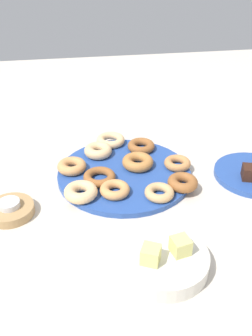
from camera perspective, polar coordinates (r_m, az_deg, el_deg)
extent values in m
plane|color=beige|center=(1.06, -0.27, -1.19)|extent=(2.40, 2.40, 0.00)
cylinder|color=#284C9E|center=(1.06, -0.27, -0.85)|extent=(0.38, 0.38, 0.02)
torus|color=#EABC84|center=(0.95, -6.97, -3.66)|extent=(0.10, 0.10, 0.03)
torus|color=#C6844C|center=(1.08, 7.97, 0.62)|extent=(0.11, 0.11, 0.02)
torus|color=tan|center=(0.96, -1.73, -3.34)|extent=(0.11, 0.11, 0.02)
torus|color=#995B2D|center=(1.15, 2.35, 3.41)|extent=(0.10, 0.10, 0.02)
torus|color=#995B2D|center=(1.01, -4.11, -1.37)|extent=(0.12, 0.12, 0.02)
torus|color=#BC7A3D|center=(1.07, 1.81, 0.94)|extent=(0.13, 0.13, 0.03)
torus|color=tan|center=(0.95, 5.14, -3.79)|extent=(0.11, 0.11, 0.02)
torus|color=#EABC84|center=(1.13, -4.32, 2.68)|extent=(0.11, 0.11, 0.03)
torus|color=tan|center=(1.06, -8.33, 0.29)|extent=(0.12, 0.12, 0.03)
torus|color=#995B2D|center=(0.99, 8.72, -2.21)|extent=(0.10, 0.10, 0.03)
torus|color=#EABC84|center=(1.19, -2.37, 4.31)|extent=(0.12, 0.12, 0.02)
cube|color=#381E14|center=(1.07, 18.56, -0.67)|extent=(0.05, 0.05, 0.04)
cylinder|color=tan|center=(0.96, -17.36, -6.20)|extent=(0.12, 0.12, 0.02)
cylinder|color=silver|center=(0.95, -17.55, -5.30)|extent=(0.05, 0.05, 0.01)
cylinder|color=silver|center=(0.79, 5.85, -13.96)|extent=(0.19, 0.19, 0.04)
cube|color=#DBD67A|center=(0.77, 8.38, -11.75)|extent=(0.04, 0.04, 0.04)
cube|color=#DBD67A|center=(0.75, 3.82, -13.15)|extent=(0.05, 0.05, 0.04)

